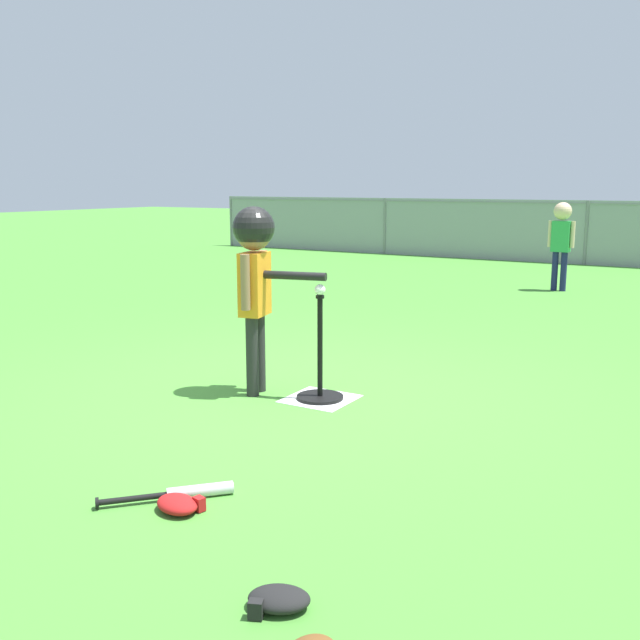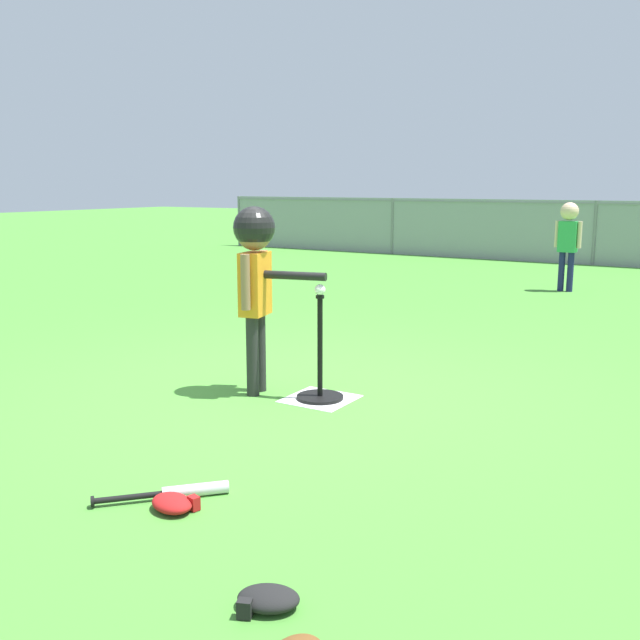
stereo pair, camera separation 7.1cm
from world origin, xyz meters
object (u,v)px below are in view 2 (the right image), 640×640
(baseball_on_tee, at_px, (320,290))
(glove_tossed_aside, at_px, (267,599))
(fielder_deep_left, at_px, (568,234))
(batting_tee, at_px, (320,383))
(spare_bat_silver, at_px, (181,492))
(glove_by_plate, at_px, (173,503))
(batter_child, at_px, (255,262))

(baseball_on_tee, distance_m, glove_tossed_aside, 2.58)
(fielder_deep_left, bearing_deg, batting_tee, -91.92)
(spare_bat_silver, height_order, glove_tossed_aside, glove_tossed_aside)
(glove_by_plate, bearing_deg, baseball_on_tee, 100.58)
(glove_by_plate, xyz_separation_m, glove_tossed_aside, (0.81, -0.40, 0.00))
(glove_by_plate, bearing_deg, spare_bat_silver, 116.89)
(baseball_on_tee, xyz_separation_m, glove_tossed_aside, (1.14, -2.20, -0.72))
(batting_tee, distance_m, fielder_deep_left, 6.07)
(batting_tee, bearing_deg, baseball_on_tee, 14.04)
(baseball_on_tee, xyz_separation_m, fielder_deep_left, (0.20, 6.03, 0.02))
(batter_child, relative_size, glove_tossed_aside, 4.90)
(baseball_on_tee, bearing_deg, glove_by_plate, -79.42)
(batting_tee, relative_size, glove_by_plate, 2.83)
(glove_by_plate, bearing_deg, batting_tee, 100.58)
(batter_child, distance_m, glove_by_plate, 2.07)
(glove_tossed_aside, bearing_deg, baseball_on_tee, 117.51)
(batter_child, distance_m, spare_bat_silver, 1.95)
(batter_child, bearing_deg, glove_tossed_aside, -52.68)
(spare_bat_silver, height_order, glove_by_plate, glove_by_plate)
(batting_tee, relative_size, glove_tossed_aside, 2.71)
(batting_tee, relative_size, baseball_on_tee, 9.68)
(baseball_on_tee, xyz_separation_m, batter_child, (-0.45, -0.10, 0.17))
(spare_bat_silver, distance_m, glove_tossed_aside, 1.01)
(fielder_deep_left, relative_size, spare_bat_silver, 2.41)
(batting_tee, height_order, spare_bat_silver, batting_tee)
(fielder_deep_left, height_order, glove_by_plate, fielder_deep_left)
(baseball_on_tee, relative_size, glove_by_plate, 0.29)
(batting_tee, bearing_deg, glove_by_plate, -79.42)
(batting_tee, relative_size, fielder_deep_left, 0.60)
(fielder_deep_left, bearing_deg, spare_bat_silver, -89.46)
(batter_child, bearing_deg, baseball_on_tee, 12.94)
(glove_tossed_aside, bearing_deg, spare_bat_silver, 149.25)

